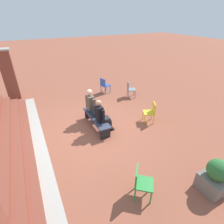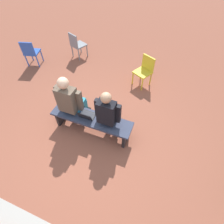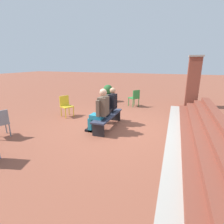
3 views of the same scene
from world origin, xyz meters
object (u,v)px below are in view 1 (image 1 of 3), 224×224
person_adult (93,105)px  plastic_chair_near_bench_right (104,85)px  person_student (102,115)px  planter (215,177)px  laptop (95,115)px  bench (96,119)px  plastic_chair_near_bench_left (151,111)px  plastic_chair_by_pillar (141,181)px  plastic_chair_mid_courtyard (130,88)px

person_adult → plastic_chair_near_bench_right: (2.46, -1.62, -0.26)m
person_student → planter: person_student is taller
person_adult → planter: size_ratio=1.49×
person_student → plastic_chair_near_bench_right: 3.70m
person_student → laptop: bearing=9.3°
bench → laptop: size_ratio=5.62×
plastic_chair_near_bench_left → plastic_chair_by_pillar: (-2.57, 2.29, 0.00)m
laptop → plastic_chair_by_pillar: plastic_chair_by_pillar is taller
bench → person_student: person_student is taller
plastic_chair_near_bench_right → planter: bearing=178.3°
bench → planter: size_ratio=1.91×
plastic_chair_mid_courtyard → planter: planter is taller
plastic_chair_mid_courtyard → person_student: bearing=130.5°
person_student → person_adult: person_adult is taller
plastic_chair_near_bench_left → plastic_chair_near_bench_right: size_ratio=1.00×
person_student → laptop: 0.53m
person_adult → plastic_chair_near_bench_left: 2.31m
planter → laptop: bearing=20.7°
person_adult → bench: bearing=171.5°
plastic_chair_near_bench_right → plastic_chair_mid_courtyard: bearing=-139.2°
bench → planter: 4.16m
plastic_chair_near_bench_right → planter: (-6.82, 0.21, -0.04)m
plastic_chair_mid_courtyard → plastic_chair_near_bench_right: (1.11, 0.96, 0.00)m
plastic_chair_by_pillar → planter: planter is taller
plastic_chair_near_bench_left → plastic_chair_by_pillar: bearing=138.3°
laptop → plastic_chair_near_bench_right: (2.84, -1.71, -0.02)m
person_adult → person_student: bearing=179.7°
plastic_chair_near_bench_left → plastic_chair_by_pillar: size_ratio=1.00×
plastic_chair_mid_courtyard → planter: size_ratio=0.89×
plastic_chair_mid_courtyard → planter: 5.83m
bench → laptop: bearing=7.3°
person_adult → laptop: size_ratio=4.37×
plastic_chair_near_bench_left → plastic_chair_mid_courtyard: bearing=-13.0°
plastic_chair_near_bench_left → bench: bearing=73.0°
person_student → plastic_chair_near_bench_right: person_student is taller
laptop → plastic_chair_by_pillar: 3.30m
plastic_chair_near_bench_right → plastic_chair_near_bench_left: bearing=-173.8°
bench → plastic_chair_by_pillar: 3.21m
plastic_chair_mid_courtyard → plastic_chair_near_bench_left: (-2.46, 0.57, 0.00)m
laptop → person_adult: bearing=-12.3°
person_adult → plastic_chair_near_bench_left: size_ratio=1.67×
bench → plastic_chair_near_bench_left: (-0.64, -2.08, 0.13)m
plastic_chair_mid_courtyard → plastic_chair_near_bench_left: 2.52m
bench → plastic_chair_near_bench_right: plastic_chair_near_bench_right is taller
laptop → plastic_chair_near_bench_right: size_ratio=0.38×
plastic_chair_near_bench_left → planter: planter is taller
plastic_chair_by_pillar → plastic_chair_near_bench_right: bearing=-17.2°
plastic_chair_near_bench_right → plastic_chair_by_pillar: size_ratio=1.00×
laptop → planter: 4.26m
bench → plastic_chair_near_bench_right: bearing=-30.1°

